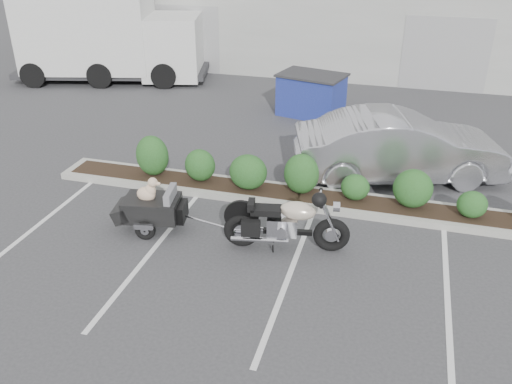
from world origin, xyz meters
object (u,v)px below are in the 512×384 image
(dumpster, at_px, (311,94))
(delivery_truck, at_px, (109,38))
(sedan, at_px, (399,147))
(motorcycle, at_px, (286,224))
(pet_trailer, at_px, (151,207))

(dumpster, distance_m, delivery_truck, 8.44)
(delivery_truck, bearing_deg, sedan, -43.01)
(motorcycle, bearing_deg, sedan, 53.67)
(motorcycle, relative_size, delivery_truck, 0.32)
(sedan, bearing_deg, delivery_truck, 44.07)
(pet_trailer, distance_m, delivery_truck, 11.79)
(dumpster, bearing_deg, pet_trailer, -88.95)
(dumpster, xyz_separation_m, delivery_truck, (-8.15, 2.01, 0.91))
(pet_trailer, bearing_deg, delivery_truck, 112.80)
(motorcycle, bearing_deg, delivery_truck, 122.78)
(motorcycle, distance_m, sedan, 4.26)
(motorcycle, relative_size, sedan, 0.49)
(sedan, height_order, delivery_truck, delivery_truck)
(motorcycle, xyz_separation_m, delivery_truck, (-9.14, 9.88, 1.03))
(motorcycle, distance_m, pet_trailer, 2.79)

